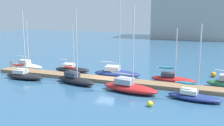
{
  "coord_description": "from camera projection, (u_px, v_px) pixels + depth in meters",
  "views": [
    {
      "loc": [
        12.84,
        -31.07,
        9.43
      ],
      "look_at": [
        0.0,
        2.0,
        2.0
      ],
      "focal_mm": 44.5,
      "sensor_mm": 36.0,
      "label": 1
    }
  ],
  "objects": [
    {
      "name": "sailboat_0",
      "position": [
        27.0,
        65.0,
        41.61
      ],
      "size": [
        5.42,
        1.82,
        7.25
      ],
      "rotation": [
        0.0,
        0.0,
        -0.07
      ],
      "color": "white",
      "rests_on": "ground_plane"
    },
    {
      "name": "sailboat_1",
      "position": [
        24.0,
        75.0,
        35.95
      ],
      "size": [
        5.47,
        1.93,
        8.75
      ],
      "rotation": [
        0.0,
        0.0,
        0.03
      ],
      "color": "black",
      "rests_on": "ground_plane"
    },
    {
      "name": "sailboat_7",
      "position": [
        194.0,
        95.0,
        27.93
      ],
      "size": [
        5.57,
        2.34,
        7.69
      ],
      "rotation": [
        0.0,
        0.0,
        -0.11
      ],
      "color": "navy",
      "rests_on": "ground_plane"
    },
    {
      "name": "sailboat_2",
      "position": [
        72.0,
        69.0,
        39.6
      ],
      "size": [
        5.29,
        2.27,
        6.86
      ],
      "rotation": [
        0.0,
        0.0,
        0.11
      ],
      "color": "black",
      "rests_on": "ground_plane"
    },
    {
      "name": "sailboat_4",
      "position": [
        117.0,
        73.0,
        36.96
      ],
      "size": [
        6.41,
        2.74,
        9.97
      ],
      "rotation": [
        0.0,
        0.0,
        0.11
      ],
      "color": "navy",
      "rests_on": "ground_plane"
    },
    {
      "name": "ground_plane",
      "position": [
        106.0,
        82.0,
        34.82
      ],
      "size": [
        120.0,
        120.0,
        0.0
      ],
      "primitive_type": "plane",
      "color": "#2D567A"
    },
    {
      "name": "sailboat_6",
      "position": [
        172.0,
        78.0,
        34.35
      ],
      "size": [
        5.46,
        1.72,
        6.77
      ],
      "rotation": [
        0.0,
        0.0,
        -0.02
      ],
      "color": "#B21E1E",
      "rests_on": "ground_plane"
    },
    {
      "name": "mooring_buoy_orange",
      "position": [
        213.0,
        74.0,
        37.0
      ],
      "size": [
        0.71,
        0.71,
        0.71
      ],
      "primitive_type": "sphere",
      "color": "orange",
      "rests_on": "ground_plane"
    },
    {
      "name": "dock_pier",
      "position": [
        106.0,
        80.0,
        34.78
      ],
      "size": [
        31.77,
        1.98,
        0.46
      ],
      "primitive_type": "cube",
      "color": "#846647",
      "rests_on": "ground_plane"
    },
    {
      "name": "sailboat_5",
      "position": [
        129.0,
        87.0,
        30.47
      ],
      "size": [
        6.63,
        2.97,
        9.5
      ],
      "rotation": [
        0.0,
        0.0,
        -0.14
      ],
      "color": "#B21E1E",
      "rests_on": "ground_plane"
    },
    {
      "name": "harbor_building_distant",
      "position": [
        196.0,
        3.0,
        78.29
      ],
      "size": [
        23.2,
        11.05,
        19.87
      ],
      "primitive_type": "cube",
      "color": "#ADA89E",
      "rests_on": "ground_plane"
    },
    {
      "name": "mooring_buoy_yellow",
      "position": [
        150.0,
        104.0,
        26.22
      ],
      "size": [
        0.57,
        0.57,
        0.57
      ],
      "primitive_type": "sphere",
      "color": "yellow",
      "rests_on": "ground_plane"
    },
    {
      "name": "sailboat_3",
      "position": [
        75.0,
        79.0,
        33.73
      ],
      "size": [
        5.88,
        2.91,
        9.18
      ],
      "rotation": [
        0.0,
        0.0,
        -0.24
      ],
      "color": "black",
      "rests_on": "ground_plane"
    },
    {
      "name": "dock_piling_near_end",
      "position": [
        12.0,
        65.0,
        40.94
      ],
      "size": [
        0.28,
        0.28,
        1.38
      ],
      "primitive_type": "cylinder",
      "color": "#846647",
      "rests_on": "ground_plane"
    }
  ]
}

